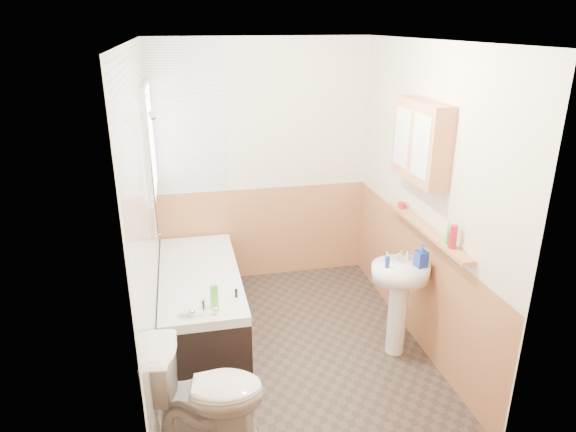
# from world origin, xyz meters

# --- Properties ---
(floor) EXTENTS (2.80, 2.80, 0.00)m
(floor) POSITION_xyz_m (0.00, 0.00, 0.00)
(floor) COLOR #2E2520
(floor) RESTS_ON ground
(ceiling) EXTENTS (2.80, 2.80, 0.00)m
(ceiling) POSITION_xyz_m (0.00, 0.00, 2.50)
(ceiling) COLOR white
(ceiling) RESTS_ON ground
(wall_back) EXTENTS (2.20, 0.02, 2.50)m
(wall_back) POSITION_xyz_m (0.00, 1.41, 1.25)
(wall_back) COLOR beige
(wall_back) RESTS_ON ground
(wall_front) EXTENTS (2.20, 0.02, 2.50)m
(wall_front) POSITION_xyz_m (0.00, -1.41, 1.25)
(wall_front) COLOR beige
(wall_front) RESTS_ON ground
(wall_left) EXTENTS (0.02, 2.80, 2.50)m
(wall_left) POSITION_xyz_m (-1.11, 0.00, 1.25)
(wall_left) COLOR beige
(wall_left) RESTS_ON ground
(wall_right) EXTENTS (0.02, 2.80, 2.50)m
(wall_right) POSITION_xyz_m (1.11, 0.00, 1.25)
(wall_right) COLOR beige
(wall_right) RESTS_ON ground
(wainscot_right) EXTENTS (0.01, 2.80, 1.00)m
(wainscot_right) POSITION_xyz_m (1.09, 0.00, 0.50)
(wainscot_right) COLOR #BC7D4D
(wainscot_right) RESTS_ON wall_right
(wainscot_front) EXTENTS (2.20, 0.01, 1.00)m
(wainscot_front) POSITION_xyz_m (0.00, -1.39, 0.50)
(wainscot_front) COLOR #BC7D4D
(wainscot_front) RESTS_ON wall_front
(wainscot_back) EXTENTS (2.20, 0.01, 1.00)m
(wainscot_back) POSITION_xyz_m (0.00, 1.39, 0.50)
(wainscot_back) COLOR #BC7D4D
(wainscot_back) RESTS_ON wall_back
(tile_cladding_left) EXTENTS (0.01, 2.80, 2.50)m
(tile_cladding_left) POSITION_xyz_m (-1.09, 0.00, 1.25)
(tile_cladding_left) COLOR white
(tile_cladding_left) RESTS_ON wall_left
(tile_return_back) EXTENTS (0.75, 0.01, 1.50)m
(tile_return_back) POSITION_xyz_m (-0.73, 1.39, 1.75)
(tile_return_back) COLOR white
(tile_return_back) RESTS_ON wall_back
(window) EXTENTS (0.03, 0.79, 0.99)m
(window) POSITION_xyz_m (-1.06, 0.95, 1.65)
(window) COLOR white
(window) RESTS_ON wall_left
(bathtub) EXTENTS (0.70, 1.67, 0.67)m
(bathtub) POSITION_xyz_m (-0.73, 0.53, 0.27)
(bathtub) COLOR black
(bathtub) RESTS_ON floor
(shower_riser) EXTENTS (0.11, 0.08, 1.24)m
(shower_riser) POSITION_xyz_m (-1.04, 0.39, 1.64)
(shower_riser) COLOR silver
(shower_riser) RESTS_ON wall_left
(toilet) EXTENTS (0.80, 0.53, 0.74)m
(toilet) POSITION_xyz_m (-0.76, -0.89, 0.37)
(toilet) COLOR white
(toilet) RESTS_ON floor
(sink) EXTENTS (0.48, 0.39, 0.92)m
(sink) POSITION_xyz_m (0.84, -0.24, 0.58)
(sink) COLOR white
(sink) RESTS_ON floor
(pine_shelf) EXTENTS (0.10, 1.27, 0.03)m
(pine_shelf) POSITION_xyz_m (1.04, -0.21, 1.09)
(pine_shelf) COLOR #BC7D4D
(pine_shelf) RESTS_ON wall_right
(medicine_cabinet) EXTENTS (0.17, 0.69, 0.62)m
(medicine_cabinet) POSITION_xyz_m (1.01, -0.04, 1.76)
(medicine_cabinet) COLOR #BC7D4D
(medicine_cabinet) RESTS_ON wall_right
(foam_can) EXTENTS (0.06, 0.06, 0.18)m
(foam_can) POSITION_xyz_m (1.04, -0.61, 1.19)
(foam_can) COLOR maroon
(foam_can) RESTS_ON pine_shelf
(green_bottle) EXTENTS (0.04, 0.04, 0.21)m
(green_bottle) POSITION_xyz_m (1.04, -0.53, 1.21)
(green_bottle) COLOR #59C647
(green_bottle) RESTS_ON pine_shelf
(black_jar) EXTENTS (0.09, 0.09, 0.05)m
(black_jar) POSITION_xyz_m (1.04, 0.26, 1.13)
(black_jar) COLOR maroon
(black_jar) RESTS_ON pine_shelf
(soap_bottle) EXTENTS (0.11, 0.20, 0.09)m
(soap_bottle) POSITION_xyz_m (0.97, -0.31, 0.86)
(soap_bottle) COLOR #19339E
(soap_bottle) RESTS_ON sink
(clear_bottle) EXTENTS (0.04, 0.04, 0.10)m
(clear_bottle) POSITION_xyz_m (0.70, -0.27, 0.86)
(clear_bottle) COLOR #19339E
(clear_bottle) RESTS_ON sink
(blue_gel) EXTENTS (0.06, 0.05, 0.20)m
(blue_gel) POSITION_xyz_m (-0.64, -0.11, 0.63)
(blue_gel) COLOR #59C647
(blue_gel) RESTS_ON bathtub
(cream_jar) EXTENTS (0.08, 0.08, 0.04)m
(cream_jar) POSITION_xyz_m (-0.87, -0.18, 0.55)
(cream_jar) COLOR silver
(cream_jar) RESTS_ON bathtub
(orange_bottle) EXTENTS (0.03, 0.03, 0.07)m
(orange_bottle) POSITION_xyz_m (-0.46, 0.02, 0.56)
(orange_bottle) COLOR black
(orange_bottle) RESTS_ON bathtub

